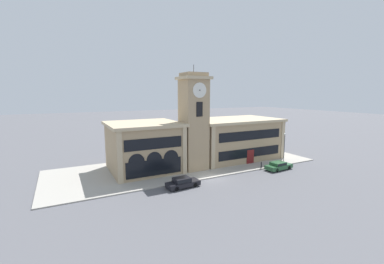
% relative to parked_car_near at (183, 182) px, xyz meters
% --- Properties ---
extents(ground_plane, '(300.00, 300.00, 0.00)m').
position_rel_parked_car_near_xyz_m(ground_plane, '(5.09, 1.24, -0.69)').
color(ground_plane, '#56565B').
extents(sidewalk_kerb, '(44.17, 15.19, 0.15)m').
position_rel_parked_car_near_xyz_m(sidewalk_kerb, '(5.09, 8.83, -0.62)').
color(sidewalk_kerb, '#A39E93').
rests_on(sidewalk_kerb, ground_plane).
extents(clock_tower, '(4.42, 4.42, 16.53)m').
position_rel_parked_car_near_xyz_m(clock_tower, '(5.09, 6.55, 7.04)').
color(clock_tower, tan).
rests_on(clock_tower, ground_plane).
extents(town_hall_left_wing, '(10.93, 10.43, 7.70)m').
position_rel_parked_car_near_xyz_m(town_hall_left_wing, '(-2.19, 9.53, 3.18)').
color(town_hall_left_wing, tan).
rests_on(town_hall_left_wing, ground_plane).
extents(town_hall_right_wing, '(16.63, 10.43, 7.50)m').
position_rel_parked_car_near_xyz_m(town_hall_right_wing, '(15.21, 9.54, 3.08)').
color(town_hall_right_wing, tan).
rests_on(town_hall_right_wing, ground_plane).
extents(parked_car_near, '(4.54, 2.08, 1.33)m').
position_rel_parked_car_near_xyz_m(parked_car_near, '(0.00, 0.00, 0.00)').
color(parked_car_near, black).
rests_on(parked_car_near, ground_plane).
extents(parked_car_mid, '(4.75, 2.19, 1.27)m').
position_rel_parked_car_near_xyz_m(parked_car_mid, '(17.12, 0.00, -0.02)').
color(parked_car_mid, '#285633').
rests_on(parked_car_mid, ground_plane).
extents(street_lamp, '(0.36, 0.36, 5.33)m').
position_rel_parked_car_near_xyz_m(street_lamp, '(19.99, 1.64, 3.00)').
color(street_lamp, '#4C4C51').
rests_on(street_lamp, sidewalk_kerb).
extents(bollard, '(0.18, 0.18, 1.06)m').
position_rel_parked_car_near_xyz_m(bollard, '(14.87, 1.51, -0.03)').
color(bollard, black).
rests_on(bollard, sidewalk_kerb).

